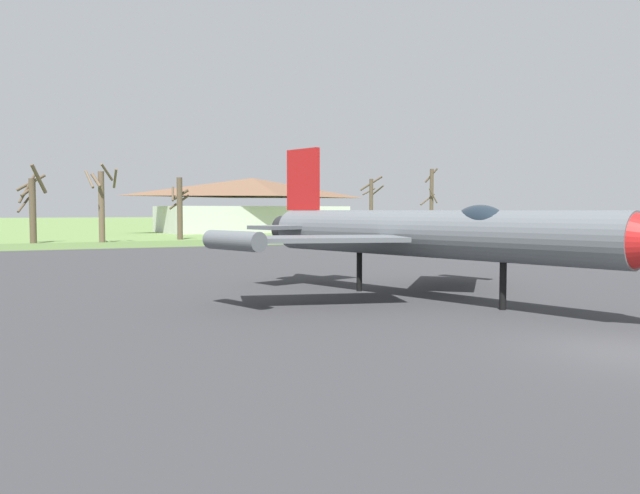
{
  "coord_description": "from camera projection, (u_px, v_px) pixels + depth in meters",
  "views": [
    {
      "loc": [
        -12.27,
        -10.1,
        3.26
      ],
      "look_at": [
        -0.31,
        16.14,
        1.59
      ],
      "focal_mm": 35.77,
      "sensor_mm": 36.0,
      "label": 1
    }
  ],
  "objects": [
    {
      "name": "grass_verge_strip",
      "position": [
        170.0,
        244.0,
        61.28
      ],
      "size": [
        144.38,
        12.0,
        0.06
      ],
      "primitive_type": "cube",
      "color": "#4F6A36",
      "rests_on": "ground"
    },
    {
      "name": "bare_tree_far_right",
      "position": [
        371.0,
        204.0,
        77.13
      ],
      "size": [
        2.65,
        2.75,
        7.5
      ],
      "color": "brown",
      "rests_on": "ground"
    },
    {
      "name": "asphalt_apron",
      "position": [
        318.0,
        279.0,
        29.96
      ],
      "size": [
        84.38,
        56.95,
        0.05
      ],
      "primitive_type": "cube",
      "color": "#333335",
      "rests_on": "ground"
    },
    {
      "name": "ground_plane",
      "position": [
        627.0,
        354.0,
        14.44
      ],
      "size": [
        600.0,
        600.0,
        0.0
      ],
      "primitive_type": "plane",
      "color": "#607F42"
    },
    {
      "name": "jet_fighter_front_left",
      "position": [
        430.0,
        233.0,
        22.62
      ],
      "size": [
        13.81,
        17.19,
        5.91
      ],
      "color": "#565B60",
      "rests_on": "ground"
    },
    {
      "name": "visitor_building",
      "position": [
        253.0,
        205.0,
        97.02
      ],
      "size": [
        29.56,
        15.36,
        8.16
      ],
      "color": "beige",
      "rests_on": "ground"
    },
    {
      "name": "bare_tree_right_of_center",
      "position": [
        180.0,
        207.0,
        70.88
      ],
      "size": [
        2.34,
        2.04,
        6.9
      ],
      "color": "brown",
      "rests_on": "ground"
    },
    {
      "name": "bare_tree_center",
      "position": [
        102.0,
        201.0,
        63.39
      ],
      "size": [
        2.99,
        2.83,
        7.87
      ],
      "color": "brown",
      "rests_on": "ground"
    },
    {
      "name": "bare_tree_left_of_center",
      "position": [
        32.0,
        204.0,
        62.34
      ],
      "size": [
        2.89,
        2.95,
        7.72
      ],
      "color": "brown",
      "rests_on": "ground"
    },
    {
      "name": "bare_tree_backdrop_extra",
      "position": [
        431.0,
        200.0,
        82.52
      ],
      "size": [
        2.2,
        1.94,
        8.78
      ],
      "color": "brown",
      "rests_on": "ground"
    }
  ]
}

